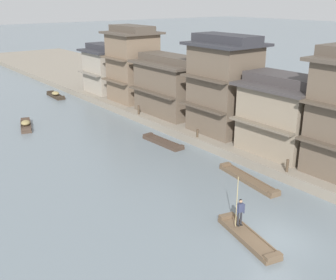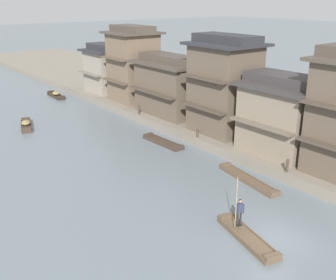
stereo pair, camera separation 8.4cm
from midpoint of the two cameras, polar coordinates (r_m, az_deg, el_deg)
ground_plane at (r=23.50m, az=15.13°, el=-13.41°), size 400.00×400.00×0.00m
riverbank_right at (r=53.43m, az=-0.31°, el=6.28°), size 18.00×110.00×0.75m
boat_foreground_poled at (r=23.10m, az=11.06°, el=-13.27°), size 2.10×4.77×0.43m
boatman_person at (r=23.05m, az=9.97°, el=-9.53°), size 0.56×0.33×3.04m
boat_moored_nearest at (r=29.79m, az=11.09°, el=-5.48°), size 1.76×5.84×0.41m
boat_moored_second at (r=36.60m, az=-0.80°, el=-0.33°), size 1.26×4.79×0.40m
boat_moored_third at (r=56.06m, az=-15.54°, el=6.09°), size 1.16×4.22×0.76m
boat_moored_far at (r=43.54m, az=-19.39°, el=1.99°), size 2.19×4.20×0.77m
house_waterfront_second at (r=33.41m, az=15.94°, el=3.49°), size 6.12×6.69×6.14m
house_waterfront_tall at (r=37.02m, az=7.79°, el=7.65°), size 5.59×6.21×8.74m
house_waterfront_narrow at (r=43.05m, az=0.39°, el=7.67°), size 5.74×8.25×6.14m
house_waterfront_far at (r=48.70m, az=-5.05°, el=10.55°), size 5.67×5.82×8.74m
house_waterfront_end at (r=54.13m, az=-8.80°, el=9.88°), size 5.30×5.91×6.14m
mooring_post_dock_near at (r=30.00m, az=16.32°, el=-3.48°), size 0.20×0.20×0.93m
mooring_post_dock_mid at (r=36.06m, az=4.08°, el=0.96°), size 0.20×0.20×0.72m
mooring_post_dock_far at (r=43.18m, az=-4.21°, el=4.25°), size 0.20×0.20×0.99m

